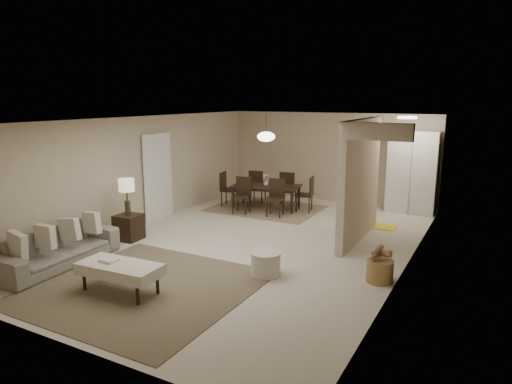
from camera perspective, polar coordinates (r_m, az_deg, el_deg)
The scene contains 22 objects.
floor at distance 9.38m, azimuth -0.32°, elevation -6.38°, with size 9.00×9.00×0.00m, color beige.
ceiling at distance 8.92m, azimuth -0.34°, elevation 9.06°, with size 9.00×9.00×0.00m, color white.
back_wall at distance 13.15m, azimuth 9.14°, elevation 4.31°, with size 6.00×6.00×0.00m, color tan.
left_wall at distance 10.81m, azimuth -14.44°, elevation 2.50°, with size 9.00×9.00×0.00m, color tan.
right_wall at distance 8.10m, azimuth 18.64°, elevation -0.77°, with size 9.00×9.00×0.00m, color tan.
partition at distance 9.55m, azimuth 12.86°, elevation 1.39°, with size 0.15×2.50×2.50m, color tan.
doorway at distance 11.27m, azimuth -12.21°, elevation 1.79°, with size 0.04×0.90×2.04m, color black.
pantry_cabinet at distance 12.27m, azimuth 18.97°, elevation 2.35°, with size 1.20×0.55×2.10m, color white.
flush_light at distance 11.21m, azimuth 18.37°, elevation 8.82°, with size 0.44×0.44×0.05m, color white.
living_rug at distance 7.48m, azimuth -13.74°, elevation -11.51°, with size 3.20×3.20×0.01m, color brown.
sofa at distance 8.80m, azimuth -23.80°, elevation -6.37°, with size 0.89×2.29×0.67m, color gray.
ottoman_bench at distance 7.28m, azimuth -16.67°, elevation -9.25°, with size 1.32×0.67×0.46m.
side_table at distance 9.89m, azimuth -15.61°, elevation -4.26°, with size 0.48×0.48×0.53m, color black.
table_lamp at distance 9.70m, azimuth -15.88°, elevation 0.45°, with size 0.32×0.32×0.76m.
round_pouf at distance 7.69m, azimuth 1.22°, elevation -8.98°, with size 0.51×0.51×0.40m, color beige.
wicker_basket at distance 7.70m, azimuth 15.22°, elevation -9.51°, with size 0.43×0.43×0.36m, color olive.
dining_rug at distance 12.20m, azimuth 1.24°, elevation -2.06°, with size 2.80×2.10×0.01m, color #7E664E.
dining_table at distance 12.13m, azimuth 1.24°, elevation -0.66°, with size 1.77×0.99×0.62m, color black.
dining_chairs at distance 12.10m, azimuth 1.25°, elevation 0.04°, with size 2.52×2.00×0.93m.
vase at distance 12.05m, azimuth 1.25°, elevation 1.10°, with size 0.13×0.13×0.13m, color white.
yellow_mat at distance 10.93m, azimuth 14.79°, elevation -4.10°, with size 0.88×0.54×0.01m, color yellow.
pendant_light at distance 11.89m, azimuth 1.28°, elevation 6.93°, with size 0.46×0.46×0.71m.
Camera 1 is at (4.28, -7.82, 2.92)m, focal length 32.00 mm.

